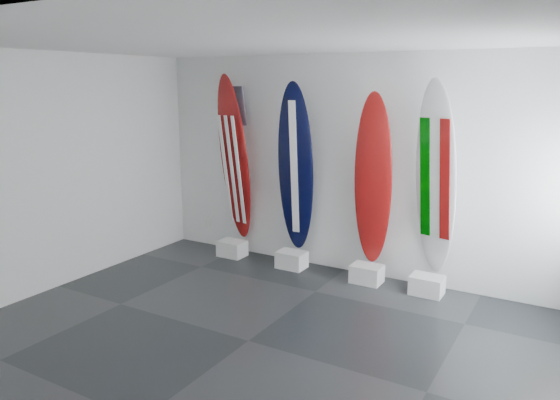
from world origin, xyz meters
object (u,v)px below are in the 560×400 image
Objects in this scene: surfboard_swiss at (373,180)px; surfboard_italy at (436,179)px; surfboard_navy at (296,168)px; surfboard_usa at (234,159)px.

surfboard_italy is (0.80, 0.00, 0.08)m from surfboard_swiss.
surfboard_swiss is at bearing -2.11° from surfboard_navy.
surfboard_usa is 1.03× the size of surfboard_italy.
surfboard_navy is 1.06× the size of surfboard_swiss.
surfboard_usa is at bearing -164.05° from surfboard_italy.
surfboard_navy is 1.95m from surfboard_italy.
surfboard_navy reaches higher than surfboard_swiss.
surfboard_usa reaches higher than surfboard_navy.
surfboard_italy is (3.00, 0.00, -0.03)m from surfboard_usa.
surfboard_italy is (1.95, 0.00, 0.02)m from surfboard_navy.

